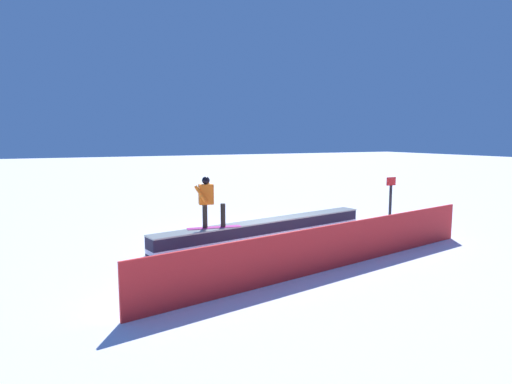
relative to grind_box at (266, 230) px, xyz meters
The scene contains 5 objects.
ground_plane 0.25m from the grind_box, ahead, with size 120.00×120.00×0.00m, color white.
grind_box is the anchor object (origin of this frame).
snowboarder 2.33m from the grind_box, ahead, with size 1.57×0.49×1.48m.
safety_fence 3.57m from the grind_box, 90.00° to the left, with size 10.41×0.06×1.07m, color red.
trail_marker 5.09m from the grind_box, behind, with size 0.40×0.10×1.70m.
Camera 1 is at (6.11, 11.84, 3.13)m, focal length 30.49 mm.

